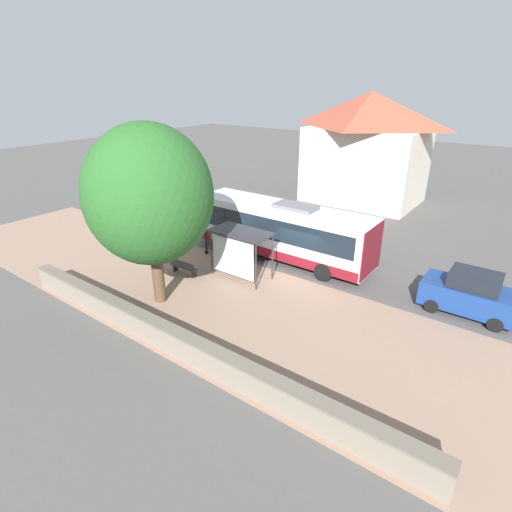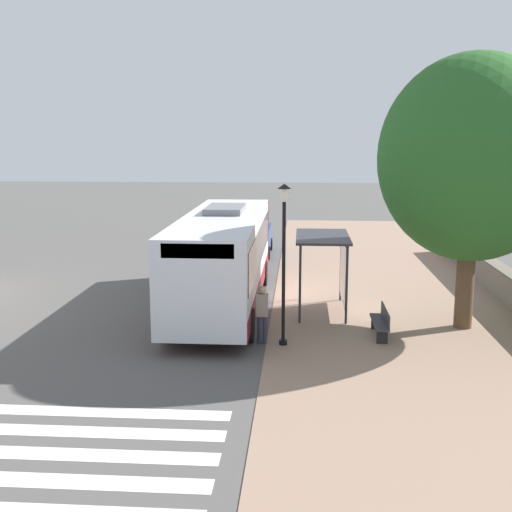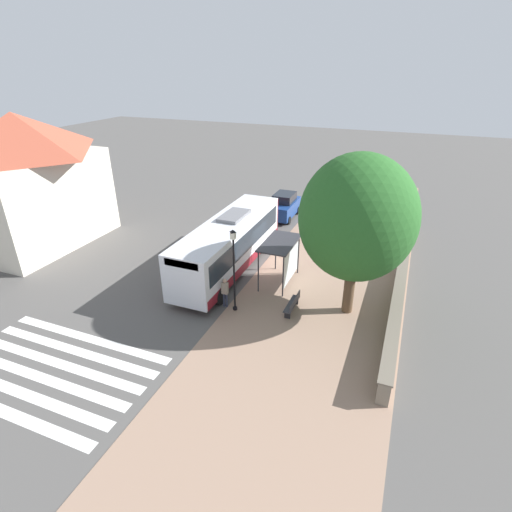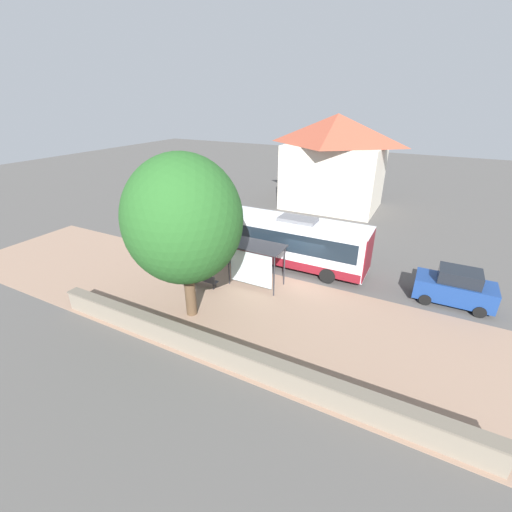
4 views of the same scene
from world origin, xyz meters
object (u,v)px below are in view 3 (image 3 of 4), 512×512
Objects in this scene: bench at (293,304)px; bus at (229,243)px; bus_shelter at (282,249)px; parked_car_behind_bus at (284,206)px; shade_tree at (357,218)px; street_lamp_near at (234,264)px; pedestrian at (225,290)px.

bus is at bearing -31.38° from bench.
bus is 3.66m from bus_shelter.
bus_shelter is 11.29m from parked_car_behind_bus.
shade_tree is 15.11m from parked_car_behind_bus.
parked_car_behind_bus is at bearing -82.14° from street_lamp_near.
street_lamp_near is 6.51m from shade_tree.
bench is (-5.16, 3.15, -1.33)m from bus.
street_lamp_near reaches higher than pedestrian.
parked_car_behind_bus is (1.38, -14.34, -0.01)m from pedestrian.
parked_car_behind_bus reaches higher than bench.
bus_shelter is at bearing -110.35° from street_lamp_near.
bench is at bearing 22.69° from shade_tree.
shade_tree is 2.09× the size of parked_car_behind_bus.
bus is 8.82m from shade_tree.
pedestrian is at bearing -9.19° from street_lamp_near.
parked_car_behind_bus is (4.92, -13.45, 0.52)m from bench.
pedestrian is 0.95× the size of bench.
street_lamp_near is (-2.23, 4.14, 0.94)m from bus.
street_lamp_near is (1.38, 3.73, 0.55)m from bus_shelter.
bus_shelter is 0.71× the size of street_lamp_near.
parked_car_behind_bus reaches higher than pedestrian.
pedestrian is at bearing 95.48° from parked_car_behind_bus.
pedestrian is at bearing 61.16° from bus_shelter.
bench is (-1.54, 2.74, -1.72)m from bus_shelter.
bus reaches higher than pedestrian.
bench is at bearing -165.87° from pedestrian.
pedestrian is 3.69m from bench.
bus is 6.07× the size of bench.
street_lamp_near is (-0.62, 0.10, 1.73)m from pedestrian.
bus_shelter is (-3.62, 0.41, 0.39)m from bus.
shade_tree is (-2.69, -1.12, 4.81)m from bench.
street_lamp_near reaches higher than parked_car_behind_bus.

